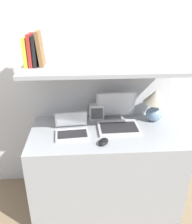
{
  "coord_description": "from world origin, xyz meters",
  "views": [
    {
      "loc": [
        -0.19,
        -1.37,
        1.71
      ],
      "look_at": [
        -0.08,
        0.31,
        0.92
      ],
      "focal_mm": 38.0,
      "sensor_mm": 36.0,
      "label": 1
    }
  ],
  "objects_px": {
    "router_box": "(97,112)",
    "book_black": "(35,51)",
    "book_yellow": "(27,52)",
    "laptop_large": "(118,120)",
    "table_lamp": "(155,102)",
    "laptop_small": "(72,130)",
    "computer_mouse": "(103,142)",
    "book_red": "(31,50)",
    "book_brown": "(40,49)"
  },
  "relations": [
    {
      "from": "book_black",
      "to": "book_brown",
      "type": "bearing_deg",
      "value": 0.0
    },
    {
      "from": "book_yellow",
      "to": "laptop_large",
      "type": "bearing_deg",
      "value": 2.07
    },
    {
      "from": "router_box",
      "to": "laptop_large",
      "type": "bearing_deg",
      "value": -36.72
    },
    {
      "from": "table_lamp",
      "to": "laptop_small",
      "type": "distance_m",
      "value": 0.75
    },
    {
      "from": "laptop_large",
      "to": "book_red",
      "type": "bearing_deg",
      "value": -177.83
    },
    {
      "from": "router_box",
      "to": "book_brown",
      "type": "height_order",
      "value": "book_brown"
    },
    {
      "from": "computer_mouse",
      "to": "book_brown",
      "type": "height_order",
      "value": "book_brown"
    },
    {
      "from": "laptop_small",
      "to": "laptop_large",
      "type": "bearing_deg",
      "value": 16.55
    },
    {
      "from": "laptop_small",
      "to": "book_black",
      "type": "distance_m",
      "value": 0.66
    },
    {
      "from": "laptop_large",
      "to": "book_red",
      "type": "height_order",
      "value": "book_red"
    },
    {
      "from": "laptop_small",
      "to": "book_red",
      "type": "xyz_separation_m",
      "value": [
        -0.27,
        0.09,
        0.61
      ]
    },
    {
      "from": "laptop_large",
      "to": "book_yellow",
      "type": "relative_size",
      "value": 1.82
    },
    {
      "from": "laptop_small",
      "to": "book_brown",
      "type": "relative_size",
      "value": 1.14
    },
    {
      "from": "book_yellow",
      "to": "book_red",
      "type": "height_order",
      "value": "book_red"
    },
    {
      "from": "book_brown",
      "to": "book_yellow",
      "type": "bearing_deg",
      "value": 180.0
    },
    {
      "from": "computer_mouse",
      "to": "laptop_small",
      "type": "bearing_deg",
      "value": 145.14
    },
    {
      "from": "book_black",
      "to": "book_brown",
      "type": "distance_m",
      "value": 0.04
    },
    {
      "from": "router_box",
      "to": "book_yellow",
      "type": "bearing_deg",
      "value": -163.7
    },
    {
      "from": "table_lamp",
      "to": "book_black",
      "type": "bearing_deg",
      "value": -173.97
    },
    {
      "from": "book_black",
      "to": "book_yellow",
      "type": "bearing_deg",
      "value": 180.0
    },
    {
      "from": "laptop_large",
      "to": "book_brown",
      "type": "height_order",
      "value": "book_brown"
    },
    {
      "from": "book_yellow",
      "to": "book_red",
      "type": "relative_size",
      "value": 0.89
    },
    {
      "from": "table_lamp",
      "to": "book_red",
      "type": "relative_size",
      "value": 1.27
    },
    {
      "from": "laptop_small",
      "to": "book_red",
      "type": "relative_size",
      "value": 1.23
    },
    {
      "from": "book_black",
      "to": "router_box",
      "type": "bearing_deg",
      "value": 18.41
    },
    {
      "from": "table_lamp",
      "to": "router_box",
      "type": "xyz_separation_m",
      "value": [
        -0.5,
        0.05,
        -0.1
      ]
    },
    {
      "from": "book_red",
      "to": "book_brown",
      "type": "distance_m",
      "value": 0.07
    },
    {
      "from": "router_box",
      "to": "book_black",
      "type": "bearing_deg",
      "value": -161.59
    },
    {
      "from": "computer_mouse",
      "to": "router_box",
      "type": "xyz_separation_m",
      "value": [
        -0.02,
        0.4,
        0.05
      ]
    },
    {
      "from": "router_box",
      "to": "book_yellow",
      "type": "xyz_separation_m",
      "value": [
        -0.51,
        -0.15,
        0.56
      ]
    },
    {
      "from": "computer_mouse",
      "to": "book_black",
      "type": "height_order",
      "value": "book_black"
    },
    {
      "from": "laptop_small",
      "to": "book_black",
      "type": "height_order",
      "value": "book_black"
    },
    {
      "from": "computer_mouse",
      "to": "book_brown",
      "type": "bearing_deg",
      "value": 150.02
    },
    {
      "from": "laptop_small",
      "to": "book_black",
      "type": "bearing_deg",
      "value": 159.48
    },
    {
      "from": "book_red",
      "to": "laptop_small",
      "type": "bearing_deg",
      "value": -18.36
    },
    {
      "from": "laptop_large",
      "to": "book_black",
      "type": "bearing_deg",
      "value": -177.73
    },
    {
      "from": "router_box",
      "to": "book_yellow",
      "type": "distance_m",
      "value": 0.78
    },
    {
      "from": "laptop_large",
      "to": "book_black",
      "type": "distance_m",
      "value": 0.85
    },
    {
      "from": "laptop_small",
      "to": "book_brown",
      "type": "bearing_deg",
      "value": 156.37
    },
    {
      "from": "table_lamp",
      "to": "router_box",
      "type": "relative_size",
      "value": 1.96
    },
    {
      "from": "router_box",
      "to": "book_red",
      "type": "distance_m",
      "value": 0.77
    },
    {
      "from": "table_lamp",
      "to": "computer_mouse",
      "type": "xyz_separation_m",
      "value": [
        -0.48,
        -0.36,
        -0.16
      ]
    },
    {
      "from": "laptop_small",
      "to": "book_brown",
      "type": "distance_m",
      "value": 0.66
    },
    {
      "from": "book_black",
      "to": "table_lamp",
      "type": "bearing_deg",
      "value": 6.03
    },
    {
      "from": "table_lamp",
      "to": "book_red",
      "type": "distance_m",
      "value": 1.1
    },
    {
      "from": "book_yellow",
      "to": "computer_mouse",
      "type": "bearing_deg",
      "value": -25.31
    },
    {
      "from": "laptop_small",
      "to": "computer_mouse",
      "type": "relative_size",
      "value": 2.28
    },
    {
      "from": "router_box",
      "to": "book_yellow",
      "type": "height_order",
      "value": "book_yellow"
    },
    {
      "from": "laptop_large",
      "to": "laptop_small",
      "type": "relative_size",
      "value": 1.31
    },
    {
      "from": "laptop_small",
      "to": "book_red",
      "type": "height_order",
      "value": "book_red"
    }
  ]
}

